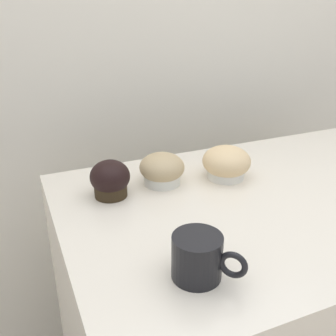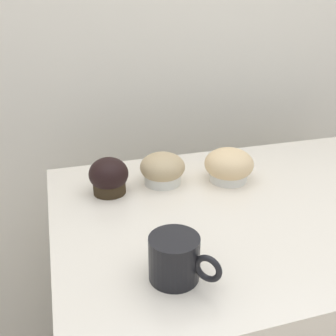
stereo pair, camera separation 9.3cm
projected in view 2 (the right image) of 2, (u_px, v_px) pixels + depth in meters
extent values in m
cube|color=beige|center=(190.00, 123.00, 1.40)|extent=(3.20, 0.10, 1.80)
cylinder|color=silver|center=(163.00, 175.00, 0.95)|extent=(0.09, 0.09, 0.04)
ellipsoid|color=tan|center=(162.00, 167.00, 0.94)|extent=(0.11, 0.11, 0.07)
cylinder|color=#302415|center=(109.00, 183.00, 0.90)|extent=(0.07, 0.07, 0.05)
ellipsoid|color=black|center=(109.00, 174.00, 0.89)|extent=(0.09, 0.09, 0.07)
cylinder|color=white|center=(228.00, 172.00, 0.96)|extent=(0.09, 0.09, 0.04)
ellipsoid|color=#E2BF89|center=(229.00, 164.00, 0.95)|extent=(0.12, 0.12, 0.07)
cylinder|color=black|center=(174.00, 258.00, 0.63)|extent=(0.08, 0.08, 0.08)
torus|color=black|center=(208.00, 269.00, 0.60)|extent=(0.04, 0.04, 0.05)
cylinder|color=black|center=(174.00, 240.00, 0.61)|extent=(0.07, 0.07, 0.01)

